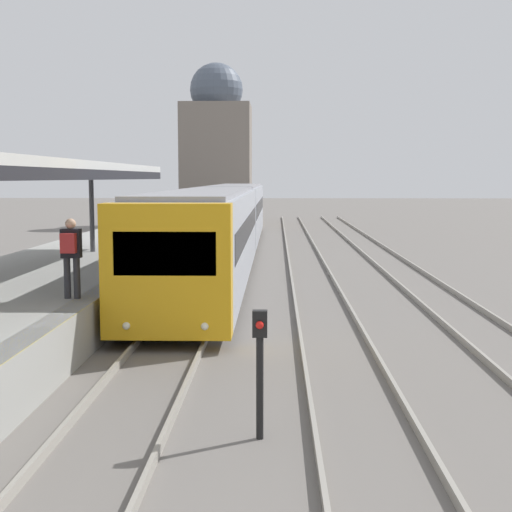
% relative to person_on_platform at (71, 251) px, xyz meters
% --- Properties ---
extents(person_on_platform, '(0.40, 0.40, 1.66)m').
position_rel_person_on_platform_xyz_m(person_on_platform, '(0.00, 0.00, 0.00)').
color(person_on_platform, '#2D2D33').
rests_on(person_on_platform, station_platform).
extents(train_near, '(2.66, 34.03, 3.15)m').
position_rel_person_on_platform_xyz_m(train_near, '(2.01, 16.60, -0.28)').
color(train_near, gold).
rests_on(train_near, ground_plane).
extents(signal_post_near, '(0.20, 0.21, 1.78)m').
position_rel_person_on_platform_xyz_m(signal_post_near, '(4.01, -5.09, -0.92)').
color(signal_post_near, black).
rests_on(signal_post_near, ground_plane).
extents(distant_domed_building, '(5.09, 5.09, 11.96)m').
position_rel_person_on_platform_xyz_m(distant_domed_building, '(-0.23, 39.11, 3.58)').
color(distant_domed_building, slate).
rests_on(distant_domed_building, ground_plane).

